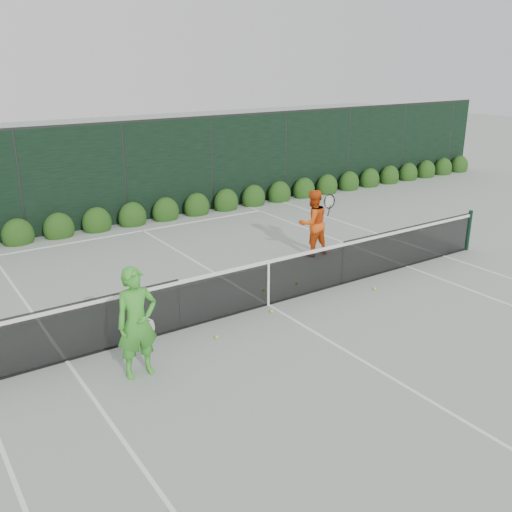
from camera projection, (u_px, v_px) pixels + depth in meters
ground at (268, 305)px, 11.69m from camera, size 80.00×80.00×0.00m
tennis_net at (267, 281)px, 11.50m from camera, size 12.90×0.10×1.07m
player_woman at (137, 323)px, 8.85m from camera, size 0.69×0.45×1.82m
player_man at (313, 223)px, 14.40m from camera, size 0.93×0.69×1.70m
court_lines at (268, 305)px, 11.69m from camera, size 11.03×23.83×0.01m
windscreen_fence at (366, 276)px, 9.06m from camera, size 32.00×21.07×3.06m
hedge_row at (133, 217)px, 17.22m from camera, size 31.66×0.65×0.94m
tennis_balls at (287, 300)px, 11.83m from camera, size 4.08×1.43×0.07m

